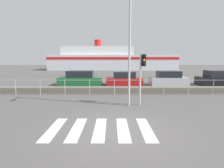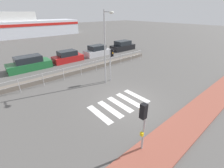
{
  "view_description": "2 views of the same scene",
  "coord_description": "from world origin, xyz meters",
  "px_view_note": "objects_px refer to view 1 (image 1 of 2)",
  "views": [
    {
      "loc": [
        -0.18,
        -6.54,
        2.71
      ],
      "look_at": [
        -0.15,
        2.0,
        1.5
      ],
      "focal_mm": 28.0,
      "sensor_mm": 36.0,
      "label": 1
    },
    {
      "loc": [
        -6.9,
        -6.48,
        5.98
      ],
      "look_at": [
        -0.53,
        1.0,
        1.2
      ],
      "focal_mm": 24.0,
      "sensor_mm": 36.0,
      "label": 2
    }
  ],
  "objects_px": {
    "traffic_light_far": "(142,68)",
    "ferry_boat": "(109,60)",
    "parked_car_black": "(218,79)",
    "parked_car_green": "(80,79)",
    "parked_car_red": "(124,79)",
    "streetlamp": "(129,40)",
    "parked_car_silver": "(168,79)"
  },
  "relations": [
    {
      "from": "traffic_light_far",
      "to": "ferry_boat",
      "type": "relative_size",
      "value": 0.09
    },
    {
      "from": "parked_car_black",
      "to": "ferry_boat",
      "type": "bearing_deg",
      "value": 113.09
    },
    {
      "from": "ferry_boat",
      "to": "parked_car_green",
      "type": "bearing_deg",
      "value": -95.63
    },
    {
      "from": "parked_car_green",
      "to": "parked_car_black",
      "type": "relative_size",
      "value": 1.06
    },
    {
      "from": "parked_car_black",
      "to": "parked_car_green",
      "type": "bearing_deg",
      "value": 180.0
    },
    {
      "from": "parked_car_red",
      "to": "parked_car_black",
      "type": "xyz_separation_m",
      "value": [
        10.04,
        0.0,
        0.06
      ]
    },
    {
      "from": "traffic_light_far",
      "to": "parked_car_red",
      "type": "xyz_separation_m",
      "value": [
        -0.46,
        8.34,
        -1.6
      ]
    },
    {
      "from": "traffic_light_far",
      "to": "streetlamp",
      "type": "height_order",
      "value": "streetlamp"
    },
    {
      "from": "ferry_boat",
      "to": "parked_car_black",
      "type": "distance_m",
      "value": 30.5
    },
    {
      "from": "streetlamp",
      "to": "parked_car_red",
      "type": "relative_size",
      "value": 1.61
    },
    {
      "from": "parked_car_red",
      "to": "streetlamp",
      "type": "bearing_deg",
      "value": -92.02
    },
    {
      "from": "parked_car_green",
      "to": "parked_car_black",
      "type": "height_order",
      "value": "parked_car_black"
    },
    {
      "from": "ferry_boat",
      "to": "parked_car_silver",
      "type": "bearing_deg",
      "value": -76.74
    },
    {
      "from": "parked_car_silver",
      "to": "parked_car_black",
      "type": "distance_m",
      "value": 5.34
    },
    {
      "from": "parked_car_silver",
      "to": "parked_car_black",
      "type": "height_order",
      "value": "parked_car_black"
    },
    {
      "from": "parked_car_red",
      "to": "parked_car_silver",
      "type": "bearing_deg",
      "value": 0.0
    },
    {
      "from": "traffic_light_far",
      "to": "parked_car_red",
      "type": "height_order",
      "value": "traffic_light_far"
    },
    {
      "from": "parked_car_green",
      "to": "parked_car_silver",
      "type": "bearing_deg",
      "value": 0.0
    },
    {
      "from": "ferry_boat",
      "to": "parked_car_black",
      "type": "relative_size",
      "value": 7.48
    },
    {
      "from": "parked_car_green",
      "to": "parked_car_red",
      "type": "distance_m",
      "value": 4.65
    },
    {
      "from": "ferry_boat",
      "to": "parked_car_black",
      "type": "height_order",
      "value": "ferry_boat"
    },
    {
      "from": "parked_car_green",
      "to": "parked_car_black",
      "type": "bearing_deg",
      "value": 0.0
    },
    {
      "from": "ferry_boat",
      "to": "parked_car_red",
      "type": "distance_m",
      "value": 28.13
    },
    {
      "from": "parked_car_green",
      "to": "parked_car_red",
      "type": "xyz_separation_m",
      "value": [
        4.65,
        0.0,
        -0.05
      ]
    },
    {
      "from": "streetlamp",
      "to": "parked_car_silver",
      "type": "distance_m",
      "value": 10.44
    },
    {
      "from": "traffic_light_far",
      "to": "parked_car_black",
      "type": "xyz_separation_m",
      "value": [
        9.59,
        8.34,
        -1.54
      ]
    },
    {
      "from": "parked_car_red",
      "to": "parked_car_black",
      "type": "relative_size",
      "value": 0.89
    },
    {
      "from": "parked_car_red",
      "to": "parked_car_black",
      "type": "bearing_deg",
      "value": 0.0
    },
    {
      "from": "traffic_light_far",
      "to": "ferry_boat",
      "type": "bearing_deg",
      "value": 93.7
    },
    {
      "from": "parked_car_red",
      "to": "parked_car_silver",
      "type": "xyz_separation_m",
      "value": [
        4.7,
        0.0,
        0.04
      ]
    },
    {
      "from": "parked_car_red",
      "to": "parked_car_black",
      "type": "distance_m",
      "value": 10.05
    },
    {
      "from": "parked_car_silver",
      "to": "traffic_light_far",
      "type": "bearing_deg",
      "value": -117.0
    }
  ]
}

